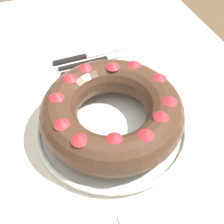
{
  "coord_description": "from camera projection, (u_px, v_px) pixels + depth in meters",
  "views": [
    {
      "loc": [
        0.4,
        -0.14,
        1.3
      ],
      "look_at": [
        -0.03,
        0.02,
        0.79
      ],
      "focal_mm": 50.0,
      "sensor_mm": 36.0,
      "label": 1
    }
  ],
  "objects": [
    {
      "name": "dining_table",
      "position": [
        108.0,
        163.0,
        0.78
      ],
      "size": [
        1.44,
        0.94,
        0.72
      ],
      "color": "beige",
      "rests_on": "ground_plane"
    },
    {
      "name": "serving_dish",
      "position": [
        112.0,
        127.0,
        0.73
      ],
      "size": [
        0.35,
        0.35,
        0.02
      ],
      "color": "white",
      "rests_on": "dining_table"
    },
    {
      "name": "bundt_cake",
      "position": [
        112.0,
        112.0,
        0.69
      ],
      "size": [
        0.32,
        0.32,
        0.09
      ],
      "color": "#4C2D1E",
      "rests_on": "serving_dish"
    },
    {
      "name": "fork",
      "position": [
        98.0,
        60.0,
        0.9
      ],
      "size": [
        0.02,
        0.2,
        0.01
      ],
      "rotation": [
        0.0,
        0.0,
        0.06
      ],
      "color": "black",
      "rests_on": "dining_table"
    },
    {
      "name": "serving_knife",
      "position": [
        85.0,
        57.0,
        0.91
      ],
      "size": [
        0.02,
        0.22,
        0.01
      ],
      "rotation": [
        0.0,
        0.0,
        0.08
      ],
      "color": "black",
      "rests_on": "dining_table"
    },
    {
      "name": "cake_knife",
      "position": [
        89.0,
        69.0,
        0.88
      ],
      "size": [
        0.02,
        0.18,
        0.01
      ],
      "rotation": [
        0.0,
        0.0,
        0.01
      ],
      "color": "black",
      "rests_on": "dining_table"
    }
  ]
}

